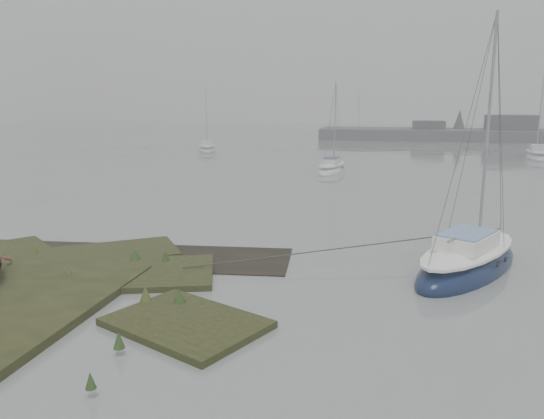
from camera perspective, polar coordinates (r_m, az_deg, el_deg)
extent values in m
plane|color=slate|center=(42.04, 5.49, 4.57)|extent=(160.00, 160.00, 0.00)
cube|color=#424247|center=(72.70, 16.47, 8.27)|extent=(4.00, 3.00, 2.20)
cube|color=#424247|center=(74.05, 24.30, 8.09)|extent=(6.00, 3.00, 3.00)
cone|color=#384238|center=(75.03, 19.48, 8.79)|extent=(2.00, 2.00, 3.50)
ellipsoid|color=#0E1A37|center=(17.58, 20.28, -5.94)|extent=(4.62, 6.14, 1.45)
ellipsoid|color=white|center=(17.42, 20.42, -4.13)|extent=(3.90, 5.29, 0.41)
cube|color=white|center=(17.10, 20.19, -3.16)|extent=(2.11, 2.40, 0.43)
cube|color=#7092C1|center=(17.04, 20.25, -2.39)|extent=(1.95, 2.21, 0.07)
cylinder|color=#939399|center=(17.55, 22.22, 8.13)|extent=(0.09, 0.09, 6.80)
cylinder|color=#939399|center=(16.89, 20.03, -2.50)|extent=(1.23, 2.11, 0.08)
ellipsoid|color=silver|center=(39.11, 6.43, 4.14)|extent=(2.31, 5.13, 1.20)
ellipsoid|color=silver|center=(39.05, 6.45, 4.84)|extent=(1.90, 4.45, 0.34)
cube|color=silver|center=(38.81, 6.38, 5.24)|extent=(1.29, 1.83, 0.35)
cube|color=navy|center=(38.79, 6.39, 5.53)|extent=(1.20, 1.68, 0.06)
cylinder|color=#939399|center=(39.42, 6.78, 9.38)|extent=(0.08, 0.08, 5.65)
cylinder|color=#939399|center=(38.66, 6.34, 5.51)|extent=(0.34, 1.97, 0.06)
ellipsoid|color=#B0B6BA|center=(55.16, -6.97, 6.34)|extent=(3.36, 5.40, 1.25)
ellipsoid|color=silver|center=(55.12, -6.99, 6.85)|extent=(2.82, 4.67, 0.35)
cube|color=silver|center=(54.87, -6.99, 7.15)|extent=(1.64, 2.03, 0.37)
cube|color=silver|center=(54.86, -7.00, 7.37)|extent=(1.52, 1.87, 0.06)
cylinder|color=#939399|center=(55.60, -7.08, 10.19)|extent=(0.08, 0.08, 5.87)
cylinder|color=#939399|center=(54.71, -6.99, 7.36)|extent=(0.77, 1.95, 0.07)
ellipsoid|color=silver|center=(53.49, 26.60, 5.03)|extent=(2.65, 5.92, 1.39)
ellipsoid|color=silver|center=(53.44, 26.65, 5.62)|extent=(2.18, 5.14, 0.39)
cube|color=silver|center=(53.17, 26.71, 5.96)|extent=(1.48, 2.11, 0.41)
cube|color=silver|center=(53.15, 26.73, 6.20)|extent=(1.38, 1.94, 0.07)
cylinder|color=#939399|center=(53.99, 26.92, 9.43)|extent=(0.09, 0.09, 6.53)
cylinder|color=#939399|center=(52.99, 26.75, 6.19)|extent=(0.39, 2.28, 0.07)
ellipsoid|color=#B5BCC0|center=(72.97, 9.70, 7.56)|extent=(4.89, 2.06, 1.15)
ellipsoid|color=white|center=(72.93, 9.71, 7.92)|extent=(4.25, 1.69, 0.33)
cube|color=white|center=(72.89, 9.88, 8.14)|extent=(1.73, 1.19, 0.34)
cube|color=#ACB2B7|center=(72.87, 9.88, 8.28)|extent=(1.59, 1.11, 0.05)
cylinder|color=#939399|center=(72.90, 9.31, 10.25)|extent=(0.07, 0.07, 5.43)
cylinder|color=#939399|center=(72.85, 9.99, 8.28)|extent=(1.90, 0.27, 0.06)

